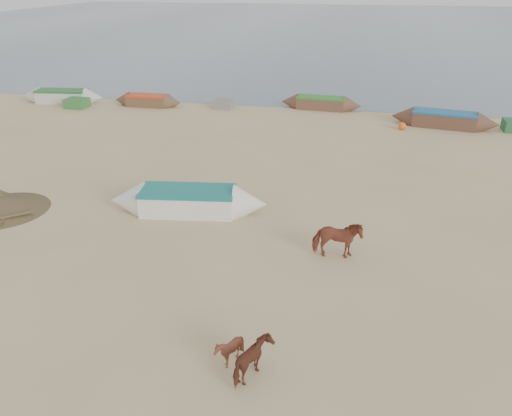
{
  "coord_description": "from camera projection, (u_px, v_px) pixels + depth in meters",
  "views": [
    {
      "loc": [
        3.14,
        -11.05,
        8.29
      ],
      "look_at": [
        0.0,
        4.0,
        1.0
      ],
      "focal_mm": 35.0,
      "sensor_mm": 36.0,
      "label": 1
    }
  ],
  "objects": [
    {
      "name": "ground",
      "position": [
        227.0,
        300.0,
        13.9
      ],
      "size": [
        140.0,
        140.0,
        0.0
      ],
      "primitive_type": "plane",
      "color": "tan",
      "rests_on": "ground"
    },
    {
      "name": "sea",
      "position": [
        348.0,
        25.0,
        86.42
      ],
      "size": [
        160.0,
        160.0,
        0.0
      ],
      "primitive_type": "plane",
      "color": "slate",
      "rests_on": "ground"
    },
    {
      "name": "cow_adult",
      "position": [
        337.0,
        240.0,
        15.72
      ],
      "size": [
        1.6,
        0.85,
        1.3
      ],
      "primitive_type": "imported",
      "rotation": [
        0.0,
        0.0,
        1.67
      ],
      "color": "brown",
      "rests_on": "ground"
    },
    {
      "name": "calf_front",
      "position": [
        229.0,
        351.0,
        11.48
      ],
      "size": [
        0.88,
        0.83,
        0.8
      ],
      "primitive_type": "imported",
      "rotation": [
        0.0,
        0.0,
        -1.28
      ],
      "color": "brown",
      "rests_on": "ground"
    },
    {
      "name": "calf_right",
      "position": [
        254.0,
        361.0,
        11.05
      ],
      "size": [
        0.87,
        1.0,
        0.96
      ],
      "primitive_type": "imported",
      "rotation": [
        0.0,
        0.0,
        1.62
      ],
      "color": "#5C2D1D",
      "rests_on": "ground"
    },
    {
      "name": "near_canoe",
      "position": [
        188.0,
        201.0,
        18.82
      ],
      "size": [
        6.12,
        2.27,
        0.93
      ],
      "primitive_type": null,
      "rotation": [
        0.0,
        0.0,
        0.14
      ],
      "color": "white",
      "rests_on": "ground"
    },
    {
      "name": "debris_pile",
      "position": [
        2.0,
        204.0,
        19.06
      ],
      "size": [
        4.36,
        4.36,
        0.51
      ],
      "primitive_type": "cone",
      "rotation": [
        0.0,
        0.0,
        0.34
      ],
      "color": "brown",
      "rests_on": "ground"
    },
    {
      "name": "waterline_canoes",
      "position": [
        235.0,
        105.0,
        32.6
      ],
      "size": [
        50.24,
        4.71,
        0.92
      ],
      "color": "brown",
      "rests_on": "ground"
    },
    {
      "name": "beach_clutter",
      "position": [
        357.0,
        116.0,
        30.57
      ],
      "size": [
        45.78,
        3.63,
        0.64
      ],
      "color": "#337032",
      "rests_on": "ground"
    }
  ]
}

